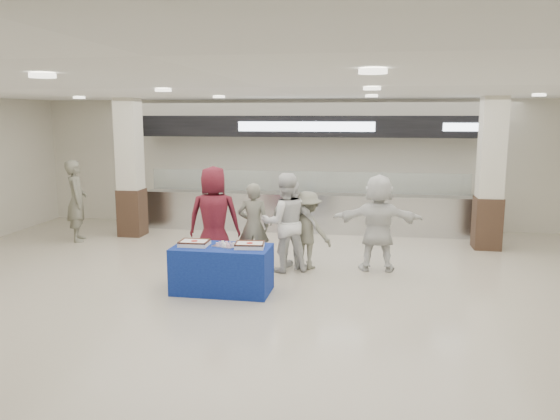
% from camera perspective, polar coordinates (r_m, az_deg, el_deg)
% --- Properties ---
extents(ground, '(14.00, 14.00, 0.00)m').
position_cam_1_polar(ground, '(8.36, -1.54, -9.78)').
color(ground, beige).
rests_on(ground, ground).
extents(serving_line, '(8.70, 0.85, 2.80)m').
position_cam_1_polar(serving_line, '(13.31, 2.82, 2.73)').
color(serving_line, silver).
rests_on(serving_line, ground).
extents(column_left, '(0.55, 0.55, 3.20)m').
position_cam_1_polar(column_left, '(13.19, -15.37, 3.95)').
color(column_left, '#342217').
rests_on(column_left, ground).
extents(column_right, '(0.55, 0.55, 3.20)m').
position_cam_1_polar(column_right, '(12.26, 21.10, 3.22)').
color(column_right, '#342217').
rests_on(column_right, ground).
extents(display_table, '(1.56, 0.80, 0.75)m').
position_cam_1_polar(display_table, '(8.84, -6.07, -6.17)').
color(display_table, navy).
rests_on(display_table, ground).
extents(sheet_cake_left, '(0.46, 0.36, 0.10)m').
position_cam_1_polar(sheet_cake_left, '(8.85, -8.94, -3.38)').
color(sheet_cake_left, white).
rests_on(sheet_cake_left, display_table).
extents(sheet_cake_right, '(0.49, 0.40, 0.09)m').
position_cam_1_polar(sheet_cake_right, '(8.62, -3.19, -3.64)').
color(sheet_cake_right, white).
rests_on(sheet_cake_right, display_table).
extents(cupcake_tray, '(0.44, 0.39, 0.06)m').
position_cam_1_polar(cupcake_tray, '(8.75, -5.71, -3.59)').
color(cupcake_tray, '#B0B0B5').
rests_on(cupcake_tray, display_table).
extents(civilian_maroon, '(1.02, 0.75, 1.92)m').
position_cam_1_polar(civilian_maroon, '(9.97, -6.90, -0.90)').
color(civilian_maroon, maroon).
rests_on(civilian_maroon, ground).
extents(soldier_a, '(0.61, 0.43, 1.59)m').
position_cam_1_polar(soldier_a, '(10.07, -2.79, -1.67)').
color(soldier_a, slate).
rests_on(soldier_a, ground).
extents(chef_tall, '(1.06, 0.95, 1.80)m').
position_cam_1_polar(chef_tall, '(9.85, 0.52, -1.31)').
color(chef_tall, white).
rests_on(chef_tall, ground).
extents(chef_short, '(1.04, 0.71, 1.64)m').
position_cam_1_polar(chef_short, '(10.04, 1.36, -1.56)').
color(chef_short, white).
rests_on(chef_short, ground).
extents(soldier_b, '(1.06, 0.85, 1.44)m').
position_cam_1_polar(soldier_b, '(10.06, 2.88, -2.12)').
color(soldier_b, slate).
rests_on(soldier_b, ground).
extents(civilian_white, '(1.67, 0.61, 1.78)m').
position_cam_1_polar(civilian_white, '(10.05, 10.20, -1.31)').
color(civilian_white, white).
rests_on(civilian_white, ground).
extents(soldier_bg, '(0.69, 0.79, 1.83)m').
position_cam_1_polar(soldier_bg, '(13.06, -20.47, 0.91)').
color(soldier_bg, slate).
rests_on(soldier_bg, ground).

